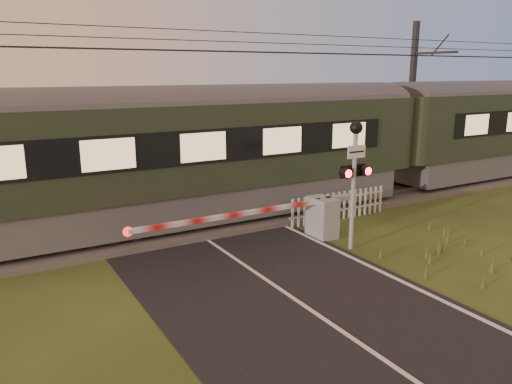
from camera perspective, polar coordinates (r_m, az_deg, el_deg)
ground at (r=11.04m, az=5.30°, el=-12.75°), size 160.00×160.00×0.00m
road at (r=10.88m, az=6.10°, el=-13.14°), size 6.00×140.00×0.03m
track_bed at (r=16.36m, az=-7.97°, el=-3.66°), size 140.00×3.40×0.39m
overhead_wires at (r=15.66m, az=-8.68°, el=16.53°), size 120.00×0.62×0.62m
train at (r=20.67m, az=14.83°, el=6.15°), size 44.59×3.07×4.16m
boom_gate at (r=15.00m, az=6.65°, el=-2.79°), size 7.12×0.93×1.24m
crossing_signal at (r=13.83m, az=11.20°, el=3.31°), size 0.92×0.36×3.60m
picket_fence at (r=17.03m, az=9.43°, el=-1.56°), size 3.99×0.08×0.96m
catenary_mast at (r=24.71m, az=17.45°, el=10.23°), size 0.22×2.46×7.10m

